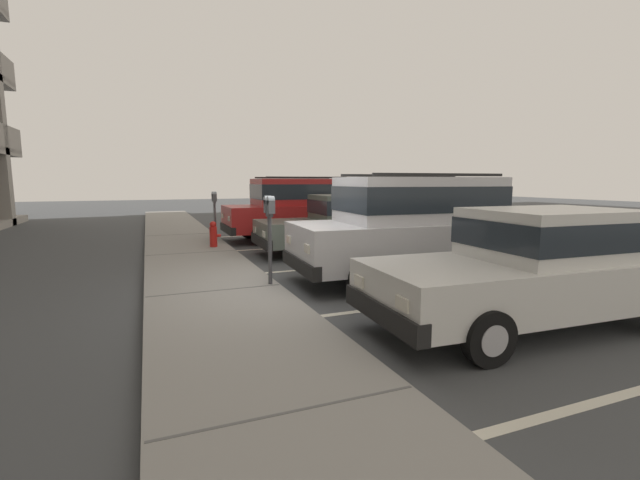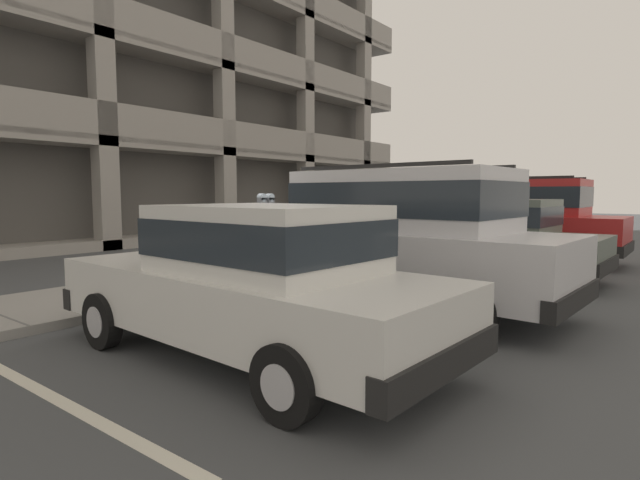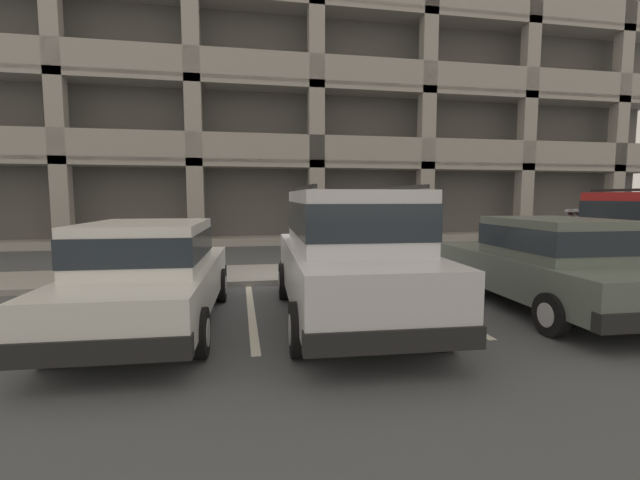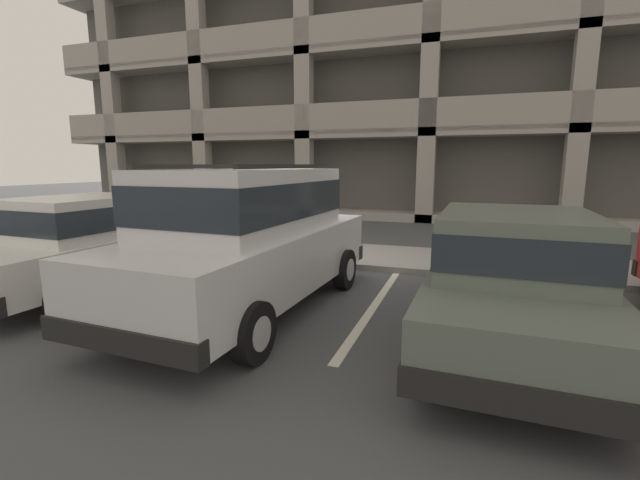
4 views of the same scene
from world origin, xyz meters
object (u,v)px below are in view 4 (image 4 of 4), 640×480
(parking_meter_near, at_px, (327,204))
(parking_garage, at_px, (443,38))
(silver_suv, at_px, (249,234))
(dark_hatchback, at_px, (511,274))
(red_sedan, at_px, (95,240))
(fire_hydrant, at_px, (592,257))

(parking_meter_near, distance_m, parking_garage, 14.24)
(parking_garage, bearing_deg, silver_suv, -95.03)
(silver_suv, height_order, dark_hatchback, silver_suv)
(dark_hatchback, relative_size, parking_garage, 0.14)
(red_sedan, height_order, fire_hydrant, red_sedan)
(parking_meter_near, relative_size, fire_hydrant, 2.19)
(dark_hatchback, relative_size, parking_meter_near, 2.96)
(silver_suv, distance_m, parking_garage, 16.91)
(parking_meter_near, bearing_deg, dark_hatchback, -42.90)
(silver_suv, bearing_deg, fire_hydrant, 35.51)
(red_sedan, bearing_deg, parking_meter_near, 44.82)
(dark_hatchback, distance_m, parking_garage, 17.15)
(silver_suv, relative_size, dark_hatchback, 1.07)
(red_sedan, xyz_separation_m, parking_meter_near, (3.07, 2.77, 0.44))
(red_sedan, height_order, parking_meter_near, parking_meter_near)
(dark_hatchback, relative_size, fire_hydrant, 6.47)
(parking_meter_near, xyz_separation_m, fire_hydrant, (4.71, 0.30, -0.79))
(parking_meter_near, bearing_deg, parking_garage, 84.72)
(red_sedan, relative_size, dark_hatchback, 1.01)
(red_sedan, height_order, dark_hatchback, same)
(red_sedan, xyz_separation_m, dark_hatchback, (6.22, -0.16, 0.00))
(red_sedan, distance_m, parking_meter_near, 4.16)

